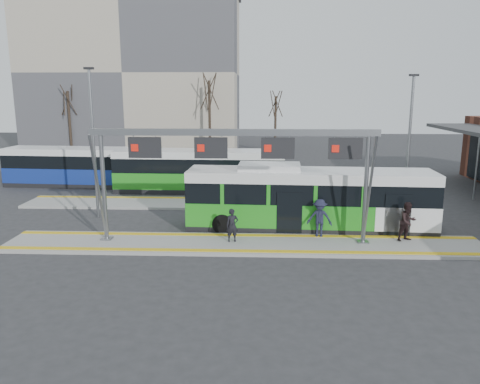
{
  "coord_description": "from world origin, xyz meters",
  "views": [
    {
      "loc": [
        0.67,
        -20.57,
        6.96
      ],
      "look_at": [
        -0.3,
        3.0,
        1.9
      ],
      "focal_mm": 35.0,
      "sensor_mm": 36.0,
      "label": 1
    }
  ],
  "objects_px": {
    "passenger_a": "(232,225)",
    "passenger_b": "(408,222)",
    "passenger_c": "(320,218)",
    "gantry": "(236,153)",
    "hero_bus": "(309,200)"
  },
  "relations": [
    {
      "from": "gantry",
      "to": "passenger_b",
      "type": "relative_size",
      "value": 7.05
    },
    {
      "from": "passenger_c",
      "to": "passenger_a",
      "type": "bearing_deg",
      "value": -155.43
    },
    {
      "from": "hero_bus",
      "to": "passenger_a",
      "type": "relative_size",
      "value": 8.08
    },
    {
      "from": "gantry",
      "to": "passenger_b",
      "type": "distance_m",
      "value": 8.58
    },
    {
      "from": "passenger_b",
      "to": "passenger_c",
      "type": "xyz_separation_m",
      "value": [
        -4.02,
        0.45,
        -0.0
      ]
    },
    {
      "from": "passenger_b",
      "to": "gantry",
      "type": "bearing_deg",
      "value": 157.83
    },
    {
      "from": "gantry",
      "to": "hero_bus",
      "type": "height_order",
      "value": "gantry"
    },
    {
      "from": "gantry",
      "to": "passenger_c",
      "type": "distance_m",
      "value": 5.15
    },
    {
      "from": "gantry",
      "to": "passenger_c",
      "type": "relative_size",
      "value": 7.07
    },
    {
      "from": "passenger_a",
      "to": "hero_bus",
      "type": "bearing_deg",
      "value": 23.98
    },
    {
      "from": "passenger_c",
      "to": "hero_bus",
      "type": "bearing_deg",
      "value": 113.96
    },
    {
      "from": "hero_bus",
      "to": "gantry",
      "type": "bearing_deg",
      "value": -141.62
    },
    {
      "from": "hero_bus",
      "to": "passenger_a",
      "type": "xyz_separation_m",
      "value": [
        -3.77,
        -2.62,
        -0.64
      ]
    },
    {
      "from": "passenger_a",
      "to": "passenger_b",
      "type": "height_order",
      "value": "passenger_b"
    },
    {
      "from": "hero_bus",
      "to": "passenger_c",
      "type": "height_order",
      "value": "hero_bus"
    }
  ]
}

